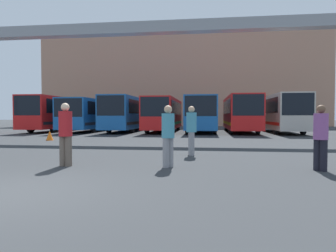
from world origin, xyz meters
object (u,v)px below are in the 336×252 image
object	(u,v)px
traffic_cone	(50,136)
pedestrian_near_right	(168,134)
bus_slot_5	(240,112)
bus_slot_0	(58,112)
bus_slot_6	(281,112)
bus_slot_3	(164,113)
pedestrian_mid_right	(191,129)
bus_slot_1	(95,113)
pedestrian_near_center	(65,133)
bus_slot_4	(202,113)
pedestrian_far_center	(321,136)
bus_slot_2	(131,112)

from	to	relation	value
traffic_cone	pedestrian_near_right	bearing A→B (deg)	-45.59
bus_slot_5	pedestrian_near_right	world-z (taller)	bus_slot_5
traffic_cone	bus_slot_5	bearing A→B (deg)	40.43
bus_slot_0	bus_slot_6	xyz separation A→B (m)	(20.94, -0.01, 0.01)
bus_slot_3	traffic_cone	world-z (taller)	bus_slot_3
bus_slot_0	bus_slot_3	xyz separation A→B (m)	(10.47, 0.14, -0.11)
pedestrian_near_right	pedestrian_mid_right	size ratio (longest dim) A/B	0.97
pedestrian_near_right	traffic_cone	xyz separation A→B (m)	(-8.31, 8.48, -0.66)
bus_slot_1	pedestrian_near_center	bearing A→B (deg)	-71.28
bus_slot_5	pedestrian_mid_right	xyz separation A→B (m)	(-3.62, -16.43, -0.85)
bus_slot_1	bus_slot_5	bearing A→B (deg)	-2.77
bus_slot_4	pedestrian_near_right	distance (m)	19.22
bus_slot_5	traffic_cone	distance (m)	16.46
pedestrian_near_right	pedestrian_mid_right	distance (m)	2.73
bus_slot_1	traffic_cone	world-z (taller)	bus_slot_1
pedestrian_mid_right	bus_slot_0	bearing A→B (deg)	-152.41
bus_slot_5	bus_slot_0	bearing A→B (deg)	-179.95
bus_slot_1	bus_slot_3	size ratio (longest dim) A/B	1.10
bus_slot_4	pedestrian_far_center	distance (m)	19.57
bus_slot_1	traffic_cone	bearing A→B (deg)	-82.50
bus_slot_3	bus_slot_2	bearing A→B (deg)	163.68
bus_slot_1	bus_slot_4	bearing A→B (deg)	-3.22
pedestrian_mid_right	pedestrian_near_center	distance (m)	4.57
bus_slot_2	bus_slot_6	size ratio (longest dim) A/B	1.23
bus_slot_4	pedestrian_near_center	size ratio (longest dim) A/B	5.57
bus_slot_1	bus_slot_0	bearing A→B (deg)	-168.82
pedestrian_far_center	bus_slot_0	bearing A→B (deg)	-1.77
bus_slot_1	bus_slot_4	world-z (taller)	bus_slot_4
bus_slot_3	traffic_cone	distance (m)	12.16
bus_slot_1	pedestrian_near_right	size ratio (longest dim) A/B	6.47
pedestrian_mid_right	traffic_cone	distance (m)	10.60
bus_slot_2	pedestrian_near_center	bearing A→B (deg)	-80.90
pedestrian_near_right	pedestrian_near_center	world-z (taller)	pedestrian_near_center
bus_slot_1	bus_slot_2	xyz separation A→B (m)	(3.49, 0.48, 0.11)
bus_slot_1	traffic_cone	distance (m)	11.49
bus_slot_4	bus_slot_2	bearing A→B (deg)	171.32
bus_slot_0	pedestrian_near_right	world-z (taller)	bus_slot_0
bus_slot_2	bus_slot_5	distance (m)	10.53
bus_slot_0	bus_slot_3	bearing A→B (deg)	0.79
pedestrian_far_center	bus_slot_3	bearing A→B (deg)	-24.24
pedestrian_far_center	pedestrian_near_right	size ratio (longest dim) A/B	1.00
pedestrian_near_right	pedestrian_near_center	size ratio (longest dim) A/B	0.96
bus_slot_6	pedestrian_near_right	distance (m)	20.58
bus_slot_0	bus_slot_6	size ratio (longest dim) A/B	1.00
bus_slot_0	pedestrian_near_center	world-z (taller)	bus_slot_0
bus_slot_2	bus_slot_6	distance (m)	14.01
bus_slot_6	bus_slot_0	bearing A→B (deg)	179.98
pedestrian_far_center	traffic_cone	bearing A→B (deg)	11.51
bus_slot_0	traffic_cone	distance (m)	11.83
bus_slot_3	bus_slot_6	size ratio (longest dim) A/B	1.03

